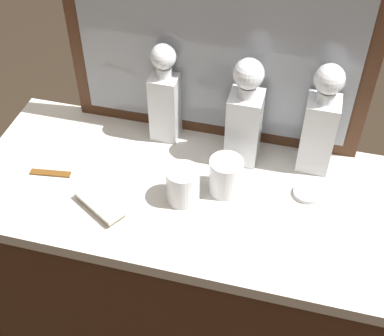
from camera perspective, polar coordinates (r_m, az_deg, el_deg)
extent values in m
cube|color=#472816|center=(1.78, 0.00, -12.85)|extent=(1.15, 0.51, 0.87)
cube|color=silver|center=(1.42, 0.00, -2.84)|extent=(1.19, 0.52, 0.04)
cube|color=#472816|center=(1.38, 2.66, 15.10)|extent=(0.82, 0.03, 0.70)
cube|color=gray|center=(1.37, 2.52, 14.81)|extent=(0.74, 0.01, 0.62)
cube|color=white|center=(1.44, 5.56, 4.32)|extent=(0.09, 0.09, 0.21)
cube|color=#9E5619|center=(1.46, 5.45, 3.08)|extent=(0.07, 0.07, 0.13)
cylinder|color=white|center=(1.36, 5.91, 8.21)|extent=(0.05, 0.05, 0.03)
sphere|color=white|center=(1.33, 6.06, 9.96)|extent=(0.08, 0.08, 0.08)
cube|color=white|center=(1.44, 13.29, 3.54)|extent=(0.08, 0.08, 0.22)
cube|color=#9E5619|center=(1.46, 13.08, 2.56)|extent=(0.07, 0.07, 0.15)
cylinder|color=white|center=(1.37, 14.12, 7.47)|extent=(0.05, 0.05, 0.03)
sphere|color=white|center=(1.34, 14.48, 9.17)|extent=(0.08, 0.08, 0.08)
cube|color=white|center=(1.51, -2.86, 6.57)|extent=(0.08, 0.08, 0.20)
cube|color=#9E5619|center=(1.53, -2.81, 5.39)|extent=(0.07, 0.07, 0.12)
cylinder|color=white|center=(1.44, -3.02, 10.24)|extent=(0.04, 0.04, 0.03)
sphere|color=white|center=(1.42, -3.09, 11.80)|extent=(0.07, 0.07, 0.07)
cylinder|color=white|center=(1.35, -0.98, -1.83)|extent=(0.09, 0.09, 0.10)
cylinder|color=silver|center=(1.38, -0.96, -3.08)|extent=(0.08, 0.08, 0.01)
cylinder|color=white|center=(1.37, 3.61, -0.85)|extent=(0.09, 0.09, 0.10)
cylinder|color=silver|center=(1.40, 3.53, -2.16)|extent=(0.08, 0.08, 0.01)
cube|color=#B7A88C|center=(1.38, -9.66, -4.00)|extent=(0.14, 0.11, 0.01)
cube|color=beige|center=(1.37, -9.72, -3.66)|extent=(0.16, 0.13, 0.01)
cylinder|color=silver|center=(1.42, 12.20, -2.62)|extent=(0.07, 0.07, 0.01)
cube|color=brown|center=(1.50, -14.87, -0.54)|extent=(0.11, 0.03, 0.01)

